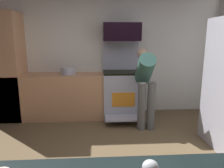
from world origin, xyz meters
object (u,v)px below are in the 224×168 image
at_px(oven_range, 122,92).
at_px(stock_pot, 68,71).
at_px(microwave, 122,32).
at_px(person_cook, 145,81).

bearing_deg(oven_range, stock_pot, 179.38).
distance_m(oven_range, stock_pot, 1.18).
relative_size(oven_range, microwave, 2.10).
bearing_deg(person_cook, microwave, 119.64).
bearing_deg(microwave, oven_range, -90.00).
distance_m(oven_range, person_cook, 0.74).
height_order(oven_range, person_cook, oven_range).
bearing_deg(stock_pot, microwave, 4.22).
xyz_separation_m(oven_range, person_cook, (0.36, -0.55, 0.35)).
bearing_deg(person_cook, stock_pot, 158.89).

